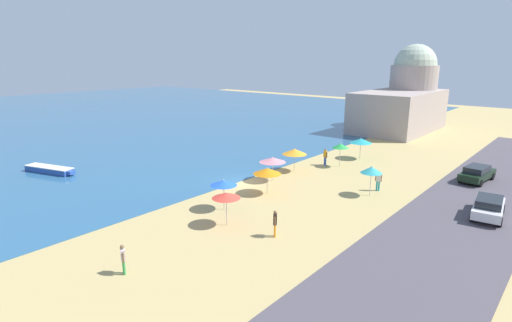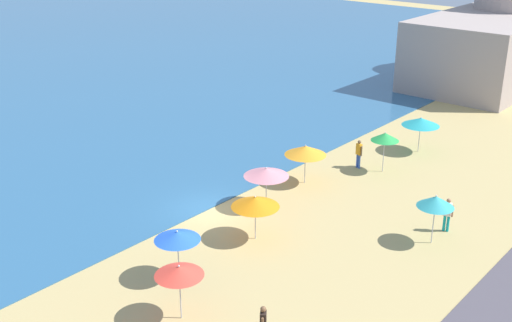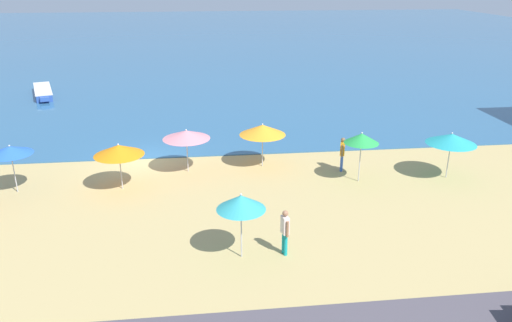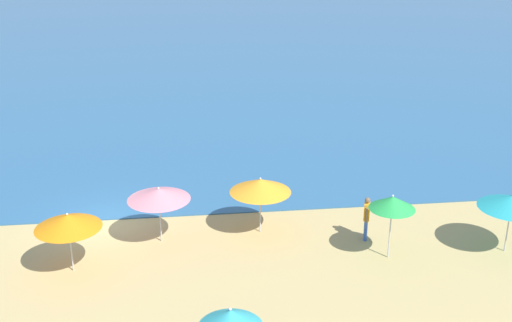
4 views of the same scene
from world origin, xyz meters
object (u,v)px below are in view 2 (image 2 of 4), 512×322
beach_umbrella_0 (255,202)px  beach_umbrella_5 (421,122)px  beach_umbrella_6 (266,172)px  harbor_fortress (501,28)px  beach_umbrella_2 (385,137)px  beach_umbrella_4 (436,202)px  bather_3 (359,152)px  beach_umbrella_7 (305,150)px  beach_umbrella_3 (177,236)px  bather_2 (447,213)px  beach_umbrella_1 (179,271)px

beach_umbrella_0 → beach_umbrella_5: bearing=-1.7°
beach_umbrella_6 → harbor_fortress: bearing=2.3°
beach_umbrella_2 → beach_umbrella_4: bearing=-135.3°
bather_3 → harbor_fortress: size_ratio=0.10×
beach_umbrella_2 → harbor_fortress: harbor_fortress is taller
harbor_fortress → beach_umbrella_7: bearing=-178.0°
beach_umbrella_0 → harbor_fortress: size_ratio=0.13×
beach_umbrella_2 → beach_umbrella_5: (4.59, -0.06, -0.18)m
beach_umbrella_3 → beach_umbrella_4: size_ratio=0.93×
beach_umbrella_0 → harbor_fortress: harbor_fortress is taller
beach_umbrella_0 → beach_umbrella_7: (7.10, 2.21, 0.06)m
beach_umbrella_0 → beach_umbrella_4: size_ratio=0.92×
harbor_fortress → bather_3: bearing=-175.4°
beach_umbrella_5 → beach_umbrella_6: bearing=169.8°
beach_umbrella_0 → beach_umbrella_4: bearing=-52.7°
bather_3 → bather_2: bearing=-119.2°
beach_umbrella_3 → beach_umbrella_4: (10.10, -6.99, 0.11)m
beach_umbrella_2 → beach_umbrella_0: bearing=177.9°
harbor_fortress → beach_umbrella_0: bearing=-175.2°
beach_umbrella_3 → beach_umbrella_2: bearing=-2.1°
beach_umbrella_3 → beach_umbrella_6: bearing=11.8°
beach_umbrella_2 → bather_3: bearing=107.7°
beach_umbrella_4 → harbor_fortress: bearing=16.5°
beach_umbrella_4 → beach_umbrella_5: (11.03, 6.33, -0.13)m
beach_umbrella_4 → bather_3: size_ratio=1.40×
beach_umbrella_1 → beach_umbrella_2: 18.58m
beach_umbrella_7 → harbor_fortress: harbor_fortress is taller
beach_umbrella_1 → beach_umbrella_4: beach_umbrella_4 is taller
beach_umbrella_2 → beach_umbrella_4: beach_umbrella_2 is taller
beach_umbrella_0 → beach_umbrella_5: size_ratio=0.96×
beach_umbrella_0 → bather_3: beach_umbrella_0 is taller
beach_umbrella_5 → beach_umbrella_0: bearing=178.3°
beach_umbrella_1 → beach_umbrella_3: size_ratio=1.02×
beach_umbrella_5 → bather_3: 5.38m
beach_umbrella_0 → beach_umbrella_4: 8.55m
beach_umbrella_5 → bather_2: size_ratio=1.38×
beach_umbrella_0 → beach_umbrella_1: beach_umbrella_1 is taller
beach_umbrella_2 → beach_umbrella_5: bearing=-0.7°
bather_2 → beach_umbrella_3: bearing=149.2°
beach_umbrella_4 → beach_umbrella_5: beach_umbrella_4 is taller
beach_umbrella_4 → beach_umbrella_6: (-2.05, 8.68, -0.19)m
beach_umbrella_1 → beach_umbrella_4: bearing=-21.7°
beach_umbrella_4 → beach_umbrella_7: size_ratio=1.04×
beach_umbrella_1 → beach_umbrella_5: bearing=3.8°
beach_umbrella_0 → beach_umbrella_3: 4.93m
beach_umbrella_5 → beach_umbrella_4: bearing=-150.2°
beach_umbrella_3 → beach_umbrella_4: beach_umbrella_4 is taller
beach_umbrella_5 → bather_3: beach_umbrella_5 is taller
beach_umbrella_3 → bather_2: bearing=-30.8°
beach_umbrella_2 → bather_3: 1.97m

